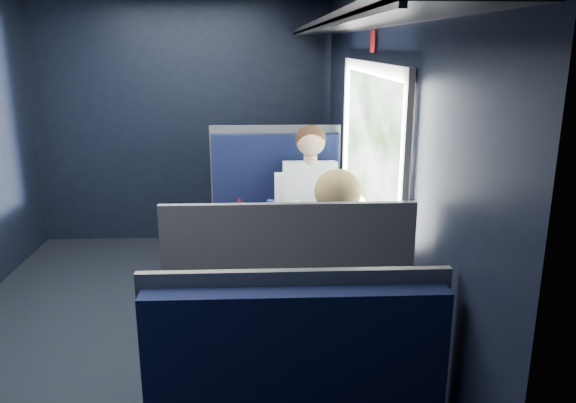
{
  "coord_description": "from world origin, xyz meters",
  "views": [
    {
      "loc": [
        0.75,
        -3.29,
        1.87
      ],
      "look_at": [
        0.9,
        0.0,
        0.95
      ],
      "focal_mm": 35.0,
      "sensor_mm": 36.0,
      "label": 1
    }
  ],
  "objects_px": {
    "table": "(309,245)",
    "woman": "(334,282)",
    "seat_bay_near": "(275,237)",
    "laptop": "(334,218)",
    "seat_bay_far": "(286,356)",
    "bottle_small": "(334,207)",
    "man": "(311,206)",
    "seat_row_front": "(274,206)",
    "cup": "(339,206)"
  },
  "relations": [
    {
      "from": "table",
      "to": "woman",
      "type": "relative_size",
      "value": 0.76
    },
    {
      "from": "seat_bay_near",
      "to": "laptop",
      "type": "relative_size",
      "value": 3.72
    },
    {
      "from": "table",
      "to": "laptop",
      "type": "height_order",
      "value": "laptop"
    },
    {
      "from": "table",
      "to": "seat_bay_near",
      "type": "xyz_separation_m",
      "value": [
        -0.2,
        0.87,
        -0.24
      ]
    },
    {
      "from": "seat_bay_far",
      "to": "laptop",
      "type": "xyz_separation_m",
      "value": [
        0.35,
        1.01,
        0.38
      ]
    },
    {
      "from": "woman",
      "to": "bottle_small",
      "type": "distance_m",
      "value": 0.95
    },
    {
      "from": "man",
      "to": "laptop",
      "type": "relative_size",
      "value": 3.91
    },
    {
      "from": "bottle_small",
      "to": "seat_row_front",
      "type": "bearing_deg",
      "value": 102.99
    },
    {
      "from": "cup",
      "to": "bottle_small",
      "type": "bearing_deg",
      "value": -107.29
    },
    {
      "from": "laptop",
      "to": "bottle_small",
      "type": "height_order",
      "value": "bottle_small"
    },
    {
      "from": "table",
      "to": "seat_bay_far",
      "type": "relative_size",
      "value": 0.79
    },
    {
      "from": "seat_row_front",
      "to": "cup",
      "type": "relative_size",
      "value": 12.39
    },
    {
      "from": "man",
      "to": "bottle_small",
      "type": "xyz_separation_m",
      "value": [
        0.11,
        -0.47,
        0.13
      ]
    },
    {
      "from": "man",
      "to": "cup",
      "type": "height_order",
      "value": "man"
    },
    {
      "from": "man",
      "to": "table",
      "type": "bearing_deg",
      "value": -95.52
    },
    {
      "from": "seat_bay_near",
      "to": "seat_row_front",
      "type": "distance_m",
      "value": 0.93
    },
    {
      "from": "man",
      "to": "woman",
      "type": "bearing_deg",
      "value": -90.0
    },
    {
      "from": "seat_bay_near",
      "to": "man",
      "type": "xyz_separation_m",
      "value": [
        0.26,
        -0.17,
        0.3
      ]
    },
    {
      "from": "seat_bay_near",
      "to": "seat_bay_far",
      "type": "height_order",
      "value": "same"
    },
    {
      "from": "man",
      "to": "bottle_small",
      "type": "height_order",
      "value": "man"
    },
    {
      "from": "seat_bay_near",
      "to": "woman",
      "type": "distance_m",
      "value": 1.63
    },
    {
      "from": "man",
      "to": "cup",
      "type": "xyz_separation_m",
      "value": [
        0.18,
        -0.26,
        0.07
      ]
    },
    {
      "from": "table",
      "to": "man",
      "type": "relative_size",
      "value": 0.76
    },
    {
      "from": "seat_bay_far",
      "to": "laptop",
      "type": "relative_size",
      "value": 3.72
    },
    {
      "from": "seat_bay_far",
      "to": "table",
      "type": "bearing_deg",
      "value": 78.22
    },
    {
      "from": "seat_row_front",
      "to": "laptop",
      "type": "height_order",
      "value": "seat_row_front"
    },
    {
      "from": "bottle_small",
      "to": "seat_bay_near",
      "type": "bearing_deg",
      "value": 120.34
    },
    {
      "from": "seat_bay_near",
      "to": "laptop",
      "type": "xyz_separation_m",
      "value": [
        0.37,
        -0.73,
        0.38
      ]
    },
    {
      "from": "table",
      "to": "woman",
      "type": "xyz_separation_m",
      "value": [
        0.07,
        -0.71,
        0.06
      ]
    },
    {
      "from": "seat_bay_near",
      "to": "seat_bay_far",
      "type": "xyz_separation_m",
      "value": [
        0.01,
        -1.74,
        -0.01
      ]
    },
    {
      "from": "cup",
      "to": "table",
      "type": "bearing_deg",
      "value": -119.21
    },
    {
      "from": "seat_bay_near",
      "to": "man",
      "type": "bearing_deg",
      "value": -32.63
    },
    {
      "from": "seat_bay_far",
      "to": "woman",
      "type": "bearing_deg",
      "value": 33.82
    },
    {
      "from": "table",
      "to": "cup",
      "type": "bearing_deg",
      "value": 60.79
    },
    {
      "from": "man",
      "to": "seat_bay_near",
      "type": "bearing_deg",
      "value": 147.37
    },
    {
      "from": "woman",
      "to": "cup",
      "type": "distance_m",
      "value": 1.16
    },
    {
      "from": "table",
      "to": "man",
      "type": "distance_m",
      "value": 0.7
    },
    {
      "from": "table",
      "to": "seat_row_front",
      "type": "bearing_deg",
      "value": 95.8
    },
    {
      "from": "bottle_small",
      "to": "seat_bay_far",
      "type": "bearing_deg",
      "value": -108.19
    },
    {
      "from": "seat_bay_far",
      "to": "bottle_small",
      "type": "bearing_deg",
      "value": 71.81
    },
    {
      "from": "woman",
      "to": "seat_row_front",
      "type": "bearing_deg",
      "value": 95.7
    },
    {
      "from": "seat_row_front",
      "to": "laptop",
      "type": "xyz_separation_m",
      "value": [
        0.35,
        -1.66,
        0.39
      ]
    },
    {
      "from": "table",
      "to": "seat_bay_near",
      "type": "height_order",
      "value": "seat_bay_near"
    },
    {
      "from": "seat_row_front",
      "to": "bottle_small",
      "type": "bearing_deg",
      "value": -77.01
    },
    {
      "from": "seat_row_front",
      "to": "bottle_small",
      "type": "height_order",
      "value": "seat_row_front"
    },
    {
      "from": "seat_bay_near",
      "to": "cup",
      "type": "xyz_separation_m",
      "value": [
        0.44,
        -0.43,
        0.36
      ]
    },
    {
      "from": "man",
      "to": "seat_row_front",
      "type": "bearing_deg",
      "value": 102.83
    },
    {
      "from": "seat_row_front",
      "to": "man",
      "type": "distance_m",
      "value": 1.17
    },
    {
      "from": "table",
      "to": "woman",
      "type": "distance_m",
      "value": 0.71
    },
    {
      "from": "seat_bay_near",
      "to": "table",
      "type": "bearing_deg",
      "value": -77.31
    }
  ]
}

